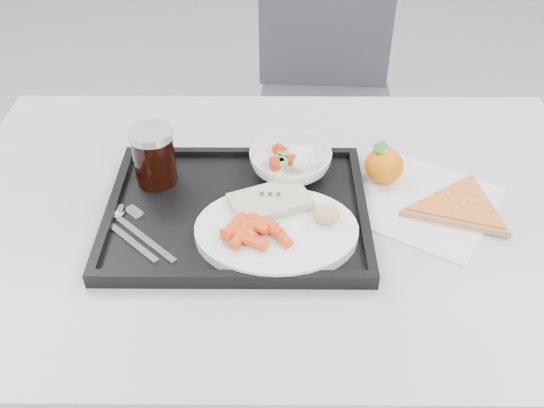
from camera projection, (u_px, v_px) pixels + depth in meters
name	position (u px, v px, depth m)	size (l,w,h in m)	color
table	(279.00, 234.00, 1.13)	(1.20, 0.80, 0.75)	#B3B3B6
chair	(325.00, 81.00, 1.90)	(0.44, 0.44, 0.93)	#37383F
tray	(237.00, 212.00, 1.06)	(0.45, 0.35, 0.03)	black
dinner_plate	(276.00, 231.00, 1.00)	(0.27, 0.27, 0.02)	white
fish_fillet	(270.00, 201.00, 1.03)	(0.15, 0.13, 0.03)	beige
bread_roll	(326.00, 214.00, 0.99)	(0.05, 0.05, 0.03)	#EBB281
salad_bowl	(290.00, 163.00, 1.12)	(0.15, 0.15, 0.05)	white
cola_glass	(154.00, 155.00, 1.08)	(0.08, 0.08, 0.11)	black
cutlery	(131.00, 227.00, 1.01)	(0.14, 0.15, 0.01)	silver
napkin	(420.00, 201.00, 1.09)	(0.34, 0.34, 0.00)	silver
tangerine	(384.00, 165.00, 1.12)	(0.08, 0.08, 0.07)	#E7540C
pizza_slice	(460.00, 207.00, 1.07)	(0.25, 0.25, 0.02)	tan
carrot_pile	(252.00, 230.00, 0.96)	(0.12, 0.08, 0.03)	#ED4310
salad_contents	(292.00, 157.00, 1.12)	(0.09, 0.07, 0.03)	#B1250D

